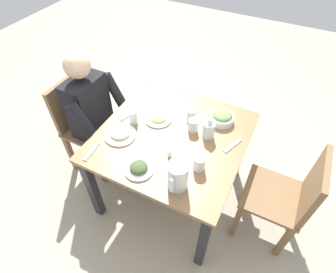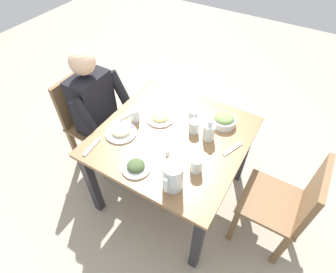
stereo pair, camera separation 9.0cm
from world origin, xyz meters
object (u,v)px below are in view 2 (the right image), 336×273
salad_bowl (224,119)px  chair_near (88,117)px  chair_far (287,204)px  water_glass_far_right (135,115)px  water_glass_center (194,127)px  oil_carafe (209,133)px  plate_beans (121,131)px  dining_table (172,145)px  water_glass_far_left (196,165)px  water_glass_by_pitcher (193,117)px  plate_fries (160,117)px  diner_near (103,113)px  plate_dolmas (136,166)px  salt_shaker (168,153)px  water_pitcher (173,176)px

salad_bowl → chair_near: bearing=-75.5°
chair_far → water_glass_far_right: chair_far is taller
water_glass_center → oil_carafe: size_ratio=0.58×
plate_beans → dining_table: bearing=117.7°
water_glass_far_left → water_glass_by_pitcher: (-0.37, -0.21, 0.00)m
dining_table → chair_near: chair_near is taller
chair_near → plate_fries: bearing=98.1°
diner_near → water_glass_center: 0.77m
dining_table → chair_near: size_ratio=1.14×
chair_far → plate_dolmas: bearing=-66.1°
diner_near → water_glass_center: bearing=98.1°
water_glass_far_right → water_glass_center: 0.43m
chair_far → water_glass_far_left: chair_far is taller
diner_near → plate_beans: bearing=62.8°
plate_dolmas → water_glass_by_pitcher: (-0.55, 0.11, 0.03)m
water_glass_far_left → dining_table: bearing=-124.2°
water_glass_center → water_glass_far_left: bearing=29.5°
plate_beans → diner_near: bearing=-117.2°
water_glass_far_left → water_glass_by_pitcher: bearing=-150.2°
diner_near → water_glass_far_left: diner_near is taller
diner_near → water_glass_by_pitcher: diner_near is taller
salt_shaker → water_glass_far_left: bearing=87.7°
dining_table → plate_dolmas: plate_dolmas is taller
dining_table → chair_near: (0.00, -0.85, -0.13)m
chair_far → water_pitcher: 0.82m
salad_bowl → water_glass_by_pitcher: (0.10, -0.20, 0.01)m
dining_table → plate_fries: (-0.10, -0.16, 0.12)m
salad_bowl → water_glass_center: (0.18, -0.15, 0.01)m
diner_near → oil_carafe: 0.89m
chair_far → plate_dolmas: 1.02m
water_pitcher → water_glass_by_pitcher: (-0.54, -0.15, -0.04)m
chair_near → plate_fries: 0.74m
plate_beans → water_glass_center: bearing=122.7°
plate_beans → salt_shaker: size_ratio=4.09×
chair_near → dining_table: bearing=90.0°
dining_table → water_glass_by_pitcher: bearing=161.6°
plate_dolmas → water_glass_far_right: (-0.35, -0.26, 0.03)m
water_glass_far_left → diner_near: bearing=-101.4°
chair_far → diner_near: diner_near is taller
water_glass_far_left → water_glass_by_pitcher: 0.43m
plate_dolmas → water_glass_center: size_ratio=1.94×
water_pitcher → oil_carafe: water_pitcher is taller
dining_table → water_glass_center: 0.22m
oil_carafe → water_glass_far_left: bearing=9.6°
chair_near → water_pitcher: size_ratio=4.61×
dining_table → water_glass_far_left: bearing=55.8°
chair_far → plate_dolmas: (0.40, -0.90, 0.25)m
water_glass_far_left → water_glass_far_right: 0.61m
chair_far → plate_beans: (0.20, -1.17, 0.25)m
chair_near → water_glass_far_left: chair_near is taller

